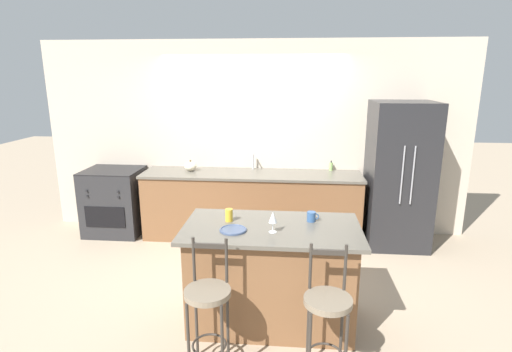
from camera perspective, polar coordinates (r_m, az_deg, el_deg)
name	(u,v)px	position (r m, az deg, el deg)	size (l,w,h in m)	color
ground_plane	(249,247)	(5.41, -1.04, -10.10)	(18.00, 18.00, 0.00)	tan
wall_back	(254,138)	(5.71, -0.33, 5.41)	(6.00, 0.07, 2.70)	beige
back_counter	(252,205)	(5.60, -0.64, -4.12)	(2.99, 0.70, 0.93)	brown
sink_faucet	(253,160)	(5.63, -0.45, 2.32)	(0.02, 0.13, 0.22)	#ADAFB5
kitchen_island	(271,275)	(3.73, 2.18, -13.88)	(1.56, 0.85, 0.94)	brown
refrigerator	(399,175)	(5.55, 19.69, 0.12)	(0.78, 0.79, 1.91)	#232326
oven_range	(115,201)	(6.09, -19.50, -3.41)	(0.78, 0.69, 0.93)	#28282B
bar_stool_near	(208,304)	(3.19, -6.86, -17.74)	(0.35, 0.35, 1.04)	#332D28
bar_stool_far	(327,313)	(3.12, 10.14, -18.71)	(0.35, 0.35, 1.04)	#332D28
dinner_plate	(233,230)	(3.45, -3.29, -7.67)	(0.23, 0.23, 0.02)	#425170
wine_glass	(273,218)	(3.37, 2.42, -5.98)	(0.07, 0.07, 0.18)	white
coffee_mug	(312,217)	(3.67, 7.95, -5.76)	(0.11, 0.08, 0.09)	#335689
tumbler_cup	(229,215)	(3.65, -3.88, -5.60)	(0.07, 0.07, 0.11)	gold
pumpkin_decoration	(191,166)	(5.64, -9.33, 1.38)	(0.16, 0.16, 0.15)	beige
soap_bottle	(331,166)	(5.68, 10.66, 1.36)	(0.05, 0.05, 0.14)	#89B260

